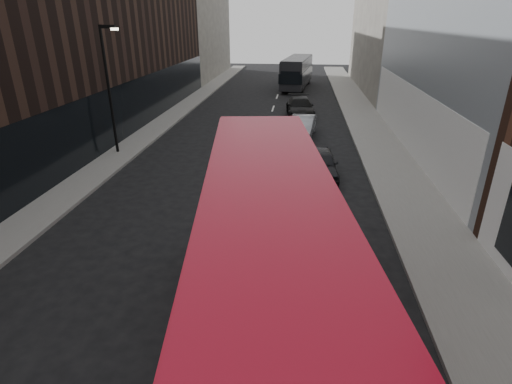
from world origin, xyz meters
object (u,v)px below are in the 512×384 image
(car_a, at_px, (321,163))
(car_b, at_px, (302,127))
(red_bus, at_px, (269,270))
(street_lamp, at_px, (109,82))
(car_c, at_px, (300,107))
(grey_bus, at_px, (297,72))

(car_a, height_order, car_b, car_b)
(red_bus, bearing_deg, street_lamp, 116.86)
(red_bus, distance_m, car_c, 25.96)
(street_lamp, bearing_deg, car_b, 24.30)
(grey_bus, relative_size, car_c, 2.06)
(grey_bus, height_order, car_c, grey_bus)
(grey_bus, bearing_deg, car_a, -79.79)
(grey_bus, height_order, car_b, grey_bus)
(car_c, bearing_deg, grey_bus, 86.97)
(grey_bus, distance_m, car_c, 14.69)
(street_lamp, relative_size, red_bus, 0.60)
(car_b, bearing_deg, car_c, 98.73)
(street_lamp, relative_size, car_b, 1.62)
(street_lamp, distance_m, grey_bus, 27.87)
(car_b, bearing_deg, red_bus, -85.19)
(grey_bus, xyz_separation_m, car_b, (0.73, -20.98, -1.10))
(red_bus, xyz_separation_m, car_b, (0.70, 19.56, -1.85))
(street_lamp, bearing_deg, car_c, 46.56)
(red_bus, xyz_separation_m, car_c, (0.50, 25.89, -1.81))
(car_a, bearing_deg, car_b, 95.19)
(car_a, bearing_deg, red_bus, -100.15)
(red_bus, relative_size, car_a, 2.88)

